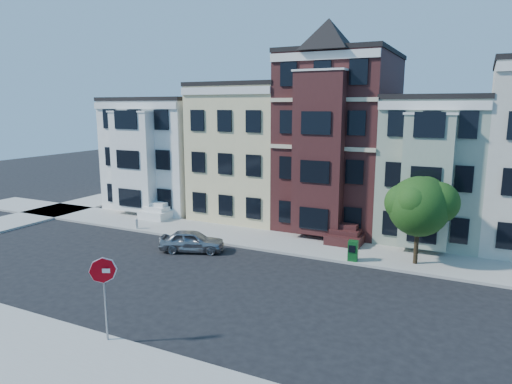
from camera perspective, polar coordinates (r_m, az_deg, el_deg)
The scene contains 11 objects.
ground at distance 21.76m, azimuth -0.86°, elevation -12.63°, with size 120.00×120.00×0.00m, color black.
far_sidewalk at distance 28.64m, azimuth 6.50°, elevation -6.72°, with size 60.00×4.00×0.15m, color #9E9B93.
house_white at distance 40.50m, azimuth -10.50°, elevation 4.69°, with size 8.00×9.00×9.00m, color white.
house_yellow at distance 36.26m, azimuth -0.28°, elevation 4.98°, with size 7.00×9.00×10.00m, color beige.
house_brown at distance 33.64m, azimuth 10.50°, elevation 6.07°, with size 7.00×9.00×12.00m, color #3B1817.
house_green at distance 32.64m, azimuth 21.46°, elevation 2.72°, with size 6.00×9.00×9.00m, color gray.
street_tree at distance 25.90m, azimuth 19.66°, elevation -2.19°, with size 5.10×5.10×5.94m, color #235316, non-canonical shape.
parked_car at distance 27.74m, azimuth -7.99°, elevation -6.08°, with size 1.55×3.85×1.31m, color gray.
newspaper_box at distance 26.04m, azimuth 12.02°, elevation -7.19°, with size 0.51×0.46×1.14m, color #12551F.
fire_hydrant at distance 33.12m, azimuth -14.69°, elevation -3.95°, with size 0.20×0.20×0.58m, color beige.
stop_sign at distance 17.73m, azimuth -18.38°, elevation -11.99°, with size 0.98×0.14×3.58m, color #BE020B, non-canonical shape.
Camera 1 is at (9.13, -17.77, 8.61)m, focal length 32.00 mm.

